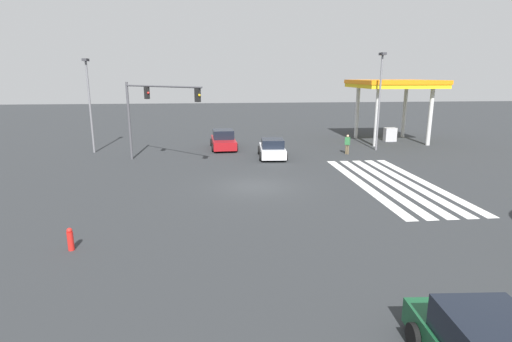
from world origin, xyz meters
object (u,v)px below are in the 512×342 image
Objects in this scene: traffic_signal_mast at (150,104)px; fire_hydrant at (70,239)px; car_1 at (223,140)px; car_2 at (272,149)px; pedestrian at (347,143)px; street_light_pole_b at (380,93)px; street_light_pole_a at (89,97)px.

fire_hydrant is (-14.53, 0.84, -3.81)m from traffic_signal_mast.
car_2 is (-4.40, -3.65, -0.04)m from car_1.
pedestrian is 1.84× the size of fire_hydrant.
car_1 is 21.15m from fire_hydrant.
street_light_pole_b reaches higher than car_2.
traffic_signal_mast is 8.50m from car_1.
pedestrian reaches higher than fire_hydrant.
fire_hydrant is (-20.26, 6.04, -0.29)m from car_1.
pedestrian is 0.21× the size of street_light_pole_a.
traffic_signal_mast is at bearing -3.32° from fire_hydrant.
pedestrian is (-3.65, -9.85, 0.16)m from car_1.
car_1 is at bearing -85.72° from street_light_pole_a.
street_light_pole_a reaches higher than car_1.
street_light_pole_a is (3.60, 14.32, 3.84)m from car_2.
car_1 is at bearing 92.78° from traffic_signal_mast.
car_1 is (5.73, -5.20, -3.51)m from traffic_signal_mast.
traffic_signal_mast reaches higher than car_1.
car_1 is at bearing 43.66° from car_2.
street_light_pole_b reaches higher than street_light_pole_a.
fire_hydrant is at bearing 133.71° from street_light_pole_b.
pedestrian is at bearing -79.21° from car_2.
fire_hydrant is (-18.11, 18.95, -4.36)m from street_light_pole_b.
pedestrian is at bearing -43.74° from fire_hydrant.
street_light_pole_b reaches higher than pedestrian.
car_1 is 5.58× the size of fire_hydrant.
street_light_pole_b is 26.57m from fire_hydrant.
traffic_signal_mast reaches higher than pedestrian.
car_2 is 2.70× the size of pedestrian.
traffic_signal_mast is 18.46m from street_light_pole_b.
street_light_pole_a is at bearing 86.71° from street_light_pole_b.
street_light_pole_a is 20.42m from fire_hydrant.
car_1 is 11.35m from street_light_pole_a.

